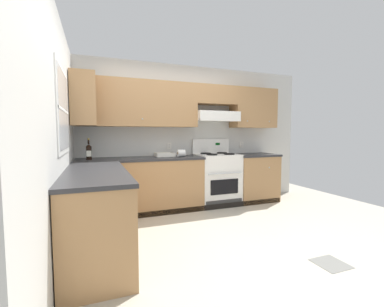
{
  "coord_description": "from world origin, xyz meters",
  "views": [
    {
      "loc": [
        -1.25,
        -2.98,
        1.3
      ],
      "look_at": [
        0.15,
        0.7,
        1.0
      ],
      "focal_mm": 24.1,
      "sensor_mm": 36.0,
      "label": 1
    }
  ],
  "objects_px": {
    "wine_bottle": "(89,151)",
    "paper_towel_roll": "(181,153)",
    "stove": "(217,178)",
    "bowl": "(165,155)"
  },
  "relations": [
    {
      "from": "wine_bottle",
      "to": "paper_towel_roll",
      "type": "distance_m",
      "value": 1.47
    },
    {
      "from": "stove",
      "to": "paper_towel_roll",
      "type": "distance_m",
      "value": 0.87
    },
    {
      "from": "stove",
      "to": "bowl",
      "type": "bearing_deg",
      "value": 173.83
    },
    {
      "from": "stove",
      "to": "paper_towel_roll",
      "type": "relative_size",
      "value": 9.46
    },
    {
      "from": "wine_bottle",
      "to": "bowl",
      "type": "bearing_deg",
      "value": 7.46
    },
    {
      "from": "paper_towel_roll",
      "to": "bowl",
      "type": "bearing_deg",
      "value": 147.01
    },
    {
      "from": "stove",
      "to": "paper_towel_roll",
      "type": "xyz_separation_m",
      "value": [
        -0.72,
        -0.06,
        0.49
      ]
    },
    {
      "from": "bowl",
      "to": "paper_towel_roll",
      "type": "distance_m",
      "value": 0.3
    },
    {
      "from": "bowl",
      "to": "paper_towel_roll",
      "type": "bearing_deg",
      "value": -32.99
    },
    {
      "from": "stove",
      "to": "bowl",
      "type": "xyz_separation_m",
      "value": [
        -0.96,
        0.1,
        0.45
      ]
    }
  ]
}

